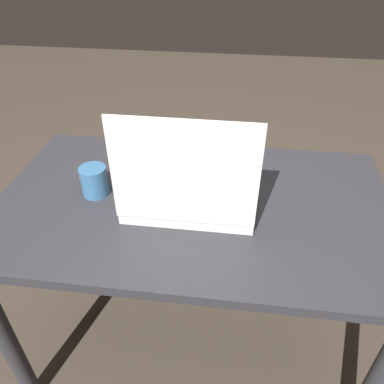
# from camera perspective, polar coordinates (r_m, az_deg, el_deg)

# --- Properties ---
(ground_plane) EXTENTS (8.00, 8.00, 0.00)m
(ground_plane) POSITION_cam_1_polar(r_m,az_deg,el_deg) (1.69, 0.22, -21.12)
(ground_plane) COLOR #42382D
(dining_table) EXTENTS (1.21, 0.71, 0.72)m
(dining_table) POSITION_cam_1_polar(r_m,az_deg,el_deg) (1.21, 0.29, -5.32)
(dining_table) COLOR #2D2D33
(dining_table) RESTS_ON ground_plane
(donut_box) EXTENTS (0.37, 0.32, 0.34)m
(donut_box) POSITION_cam_1_polar(r_m,az_deg,el_deg) (1.10, -0.10, 0.55)
(donut_box) COLOR silver
(donut_box) RESTS_ON dining_table
(coffee_mug) EXTENTS (0.08, 0.08, 0.09)m
(coffee_mug) POSITION_cam_1_polar(r_m,az_deg,el_deg) (1.19, -14.64, 1.82)
(coffee_mug) COLOR teal
(coffee_mug) RESTS_ON dining_table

